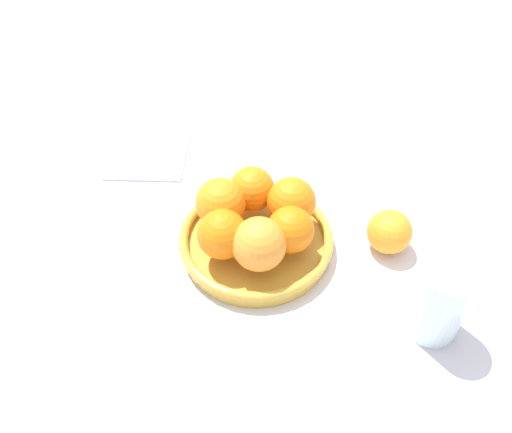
# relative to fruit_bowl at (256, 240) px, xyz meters

# --- Properties ---
(ground_plane) EXTENTS (4.00, 4.00, 0.00)m
(ground_plane) POSITION_rel_fruit_bowl_xyz_m (0.00, 0.00, -0.02)
(ground_plane) COLOR silver
(fruit_bowl) EXTENTS (0.24, 0.24, 0.03)m
(fruit_bowl) POSITION_rel_fruit_bowl_xyz_m (0.00, 0.00, 0.00)
(fruit_bowl) COLOR gold
(fruit_bowl) RESTS_ON ground_plane
(orange_pile) EXTENTS (0.19, 0.20, 0.08)m
(orange_pile) POSITION_rel_fruit_bowl_xyz_m (-0.00, -0.00, 0.05)
(orange_pile) COLOR orange
(orange_pile) RESTS_ON fruit_bowl
(stray_orange) EXTENTS (0.07, 0.07, 0.07)m
(stray_orange) POSITION_rel_fruit_bowl_xyz_m (0.09, 0.19, 0.02)
(stray_orange) COLOR orange
(stray_orange) RESTS_ON ground_plane
(drinking_glass) EXTENTS (0.07, 0.07, 0.12)m
(drinking_glass) POSITION_rel_fruit_bowl_xyz_m (0.24, 0.16, 0.04)
(drinking_glass) COLOR silver
(drinking_glass) RESTS_ON ground_plane
(napkin_folded) EXTENTS (0.19, 0.19, 0.01)m
(napkin_folded) POSITION_rel_fruit_bowl_xyz_m (-0.29, -0.09, -0.01)
(napkin_folded) COLOR silver
(napkin_folded) RESTS_ON ground_plane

